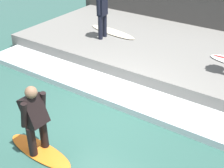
% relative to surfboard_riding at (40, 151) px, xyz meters
% --- Properties ---
extents(ground_plane, '(28.00, 28.00, 0.00)m').
position_rel_surfboard_riding_xyz_m(ground_plane, '(1.63, -0.33, -0.03)').
color(ground_plane, '#2D564C').
extents(concrete_ledge, '(4.40, 9.92, 0.49)m').
position_rel_surfboard_riding_xyz_m(concrete_ledge, '(5.42, -0.33, 0.21)').
color(concrete_ledge, slate).
rests_on(concrete_ledge, ground_plane).
extents(back_wall, '(0.50, 10.42, 1.96)m').
position_rel_surfboard_riding_xyz_m(back_wall, '(7.87, -0.33, 0.95)').
color(back_wall, '#474442').
rests_on(back_wall, ground_plane).
extents(wave_foam_crest, '(1.10, 9.42, 0.17)m').
position_rel_surfboard_riding_xyz_m(wave_foam_crest, '(2.67, -0.33, 0.06)').
color(wave_foam_crest, silver).
rests_on(wave_foam_crest, ground_plane).
extents(surfboard_riding, '(0.54, 1.65, 0.06)m').
position_rel_surfboard_riding_xyz_m(surfboard_riding, '(0.00, 0.00, 0.00)').
color(surfboard_riding, orange).
rests_on(surfboard_riding, ground_plane).
extents(surfer_riding, '(0.56, 0.45, 1.47)m').
position_rel_surfboard_riding_xyz_m(surfer_riding, '(-0.00, 0.00, 0.85)').
color(surfer_riding, black).
rests_on(surfer_riding, surfboard_riding).
extents(surfer_waiting_far, '(0.51, 0.24, 1.51)m').
position_rel_surfboard_riding_xyz_m(surfer_waiting_far, '(4.76, 1.88, 1.31)').
color(surfer_waiting_far, black).
rests_on(surfer_waiting_far, concrete_ledge).
extents(surfboard_waiting_far, '(0.80, 2.02, 0.06)m').
position_rel_surfboard_riding_xyz_m(surfboard_waiting_far, '(5.33, 1.88, 0.49)').
color(surfboard_waiting_far, beige).
rests_on(surfboard_waiting_far, concrete_ledge).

